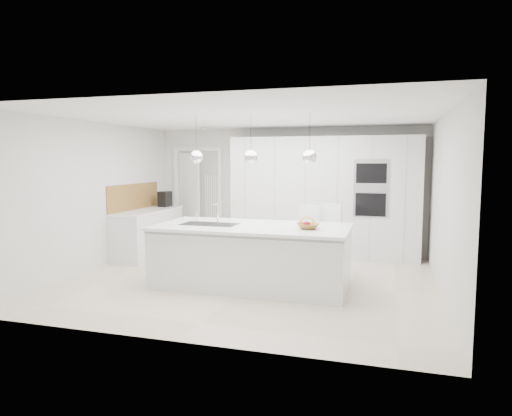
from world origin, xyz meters
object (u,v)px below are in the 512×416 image
(bar_stool_left, at_px, (308,241))
(bar_stool_right, at_px, (329,240))
(fruit_bowl, at_px, (308,226))
(island_base, at_px, (251,258))
(espresso_machine, at_px, (165,199))

(bar_stool_left, distance_m, bar_stool_right, 0.35)
(fruit_bowl, bearing_deg, bar_stool_left, 100.09)
(island_base, bearing_deg, fruit_bowl, -3.08)
(bar_stool_left, bearing_deg, espresso_machine, 167.16)
(island_base, xyz_separation_m, bar_stool_right, (1.02, 0.95, 0.15))
(bar_stool_right, bearing_deg, fruit_bowl, -81.86)
(espresso_machine, distance_m, bar_stool_right, 3.79)
(espresso_machine, bearing_deg, bar_stool_right, -17.88)
(bar_stool_left, relative_size, bar_stool_right, 0.97)
(island_base, distance_m, fruit_bowl, 0.99)
(island_base, distance_m, espresso_machine, 3.39)
(bar_stool_right, bearing_deg, island_base, -119.06)
(island_base, relative_size, bar_stool_right, 2.43)
(espresso_machine, bearing_deg, bar_stool_left, -20.07)
(espresso_machine, height_order, bar_stool_right, espresso_machine)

